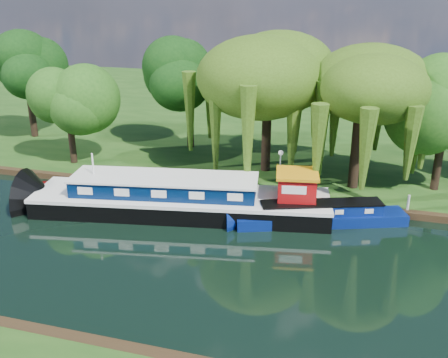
% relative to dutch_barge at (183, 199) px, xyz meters
% --- Properties ---
extents(ground, '(120.00, 120.00, 0.00)m').
position_rel_dutch_barge_xyz_m(ground, '(4.75, -5.05, -0.98)').
color(ground, black).
extents(far_bank, '(120.00, 52.00, 0.45)m').
position_rel_dutch_barge_xyz_m(far_bank, '(4.75, 28.95, -0.76)').
color(far_bank, '#163D10').
rests_on(far_bank, ground).
extents(dutch_barge, '(19.21, 7.33, 3.96)m').
position_rel_dutch_barge_xyz_m(dutch_barge, '(0.00, 0.00, 0.00)').
color(dutch_barge, black).
rests_on(dutch_barge, ground).
extents(narrowboat, '(10.35, 5.16, 1.51)m').
position_rel_dutch_barge_xyz_m(narrowboat, '(8.61, 0.79, -0.44)').
color(narrowboat, navy).
rests_on(narrowboat, ground).
extents(red_dinghy, '(3.44, 2.71, 0.64)m').
position_rel_dutch_barge_xyz_m(red_dinghy, '(-10.72, 1.34, -0.98)').
color(red_dinghy, maroon).
rests_on(red_dinghy, ground).
extents(willow_left, '(8.19, 8.19, 9.82)m').
position_rel_dutch_barge_xyz_m(willow_left, '(3.64, 8.29, 6.60)').
color(willow_left, black).
rests_on(willow_left, far_bank).
extents(willow_right, '(7.25, 7.25, 8.82)m').
position_rel_dutch_barge_xyz_m(willow_right, '(10.25, 6.47, 5.91)').
color(willow_right, black).
rests_on(willow_right, far_bank).
extents(tree_far_left, '(4.64, 4.64, 7.47)m').
position_rel_dutch_barge_xyz_m(tree_far_left, '(-11.52, 5.85, 4.59)').
color(tree_far_left, black).
rests_on(tree_far_left, far_bank).
extents(tree_far_back, '(5.21, 5.21, 8.77)m').
position_rel_dutch_barge_xyz_m(tree_far_back, '(-19.31, 11.66, 5.59)').
color(tree_far_back, black).
rests_on(tree_far_back, far_bank).
extents(tree_far_mid, '(5.27, 5.27, 8.63)m').
position_rel_dutch_barge_xyz_m(tree_far_mid, '(-3.91, 12.43, 5.42)').
color(tree_far_mid, black).
rests_on(tree_far_mid, far_bank).
extents(tree_far_right, '(4.83, 4.83, 7.91)m').
position_rel_dutch_barge_xyz_m(tree_far_right, '(15.73, 7.60, 4.91)').
color(tree_far_right, black).
rests_on(tree_far_right, far_bank).
extents(lamppost, '(0.36, 0.36, 2.56)m').
position_rel_dutch_barge_xyz_m(lamppost, '(5.25, 5.45, 1.44)').
color(lamppost, silver).
rests_on(lamppost, far_bank).
extents(mooring_posts, '(19.16, 0.16, 1.00)m').
position_rel_dutch_barge_xyz_m(mooring_posts, '(4.25, 3.35, -0.03)').
color(mooring_posts, silver).
rests_on(mooring_posts, far_bank).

